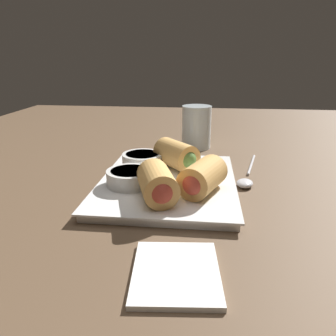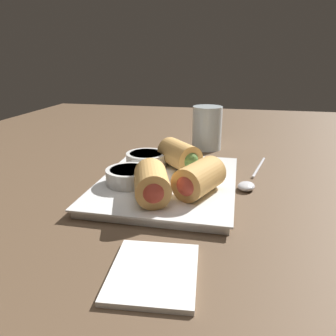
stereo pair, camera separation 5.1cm
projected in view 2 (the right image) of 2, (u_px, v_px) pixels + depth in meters
The scene contains 10 objects.
table_surface at pixel (175, 198), 53.89cm from camera, with size 180.00×140.00×2.00cm.
serving_plate at pixel (168, 183), 55.42cm from camera, with size 28.54×22.39×1.50cm.
roll_front_left at pixel (198, 179), 48.32cm from camera, with size 9.32×7.70×4.97cm.
roll_front_right at pixel (181, 156), 59.51cm from camera, with size 9.31×9.02×4.97cm.
roll_back_left at pixel (152, 184), 46.57cm from camera, with size 9.30×7.23×4.97cm.
dipping_bowl_near at pixel (129, 176), 53.04cm from camera, with size 7.52×7.52×2.43cm.
dipping_bowl_far at pixel (146, 159), 61.59cm from camera, with size 7.52×7.52×2.43cm.
spoon at pixel (249, 182), 56.63cm from camera, with size 19.76×5.95×1.24cm.
napkin at pixel (154, 272), 33.53cm from camera, with size 11.14×9.72×0.60cm.
drinking_glass at pixel (207, 128), 76.95cm from camera, with size 6.89×6.89×10.06cm.
Camera 2 is at (-48.42, -9.06, 23.44)cm, focal length 35.00 mm.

